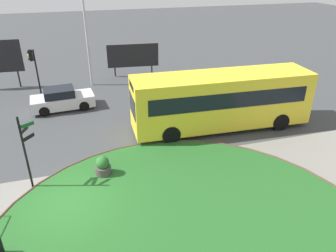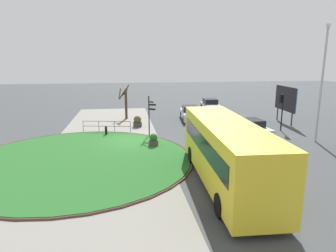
{
  "view_description": "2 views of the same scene",
  "coord_description": "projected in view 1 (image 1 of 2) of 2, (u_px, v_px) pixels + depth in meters",
  "views": [
    {
      "loc": [
        0.94,
        -10.99,
        8.66
      ],
      "look_at": [
        4.76,
        1.88,
        1.89
      ],
      "focal_mm": 34.67,
      "sensor_mm": 36.0,
      "label": 1
    },
    {
      "loc": [
        22.34,
        -0.48,
        6.25
      ],
      "look_at": [
        4.4,
        2.19,
        2.15
      ],
      "focal_mm": 31.48,
      "sensor_mm": 36.0,
      "label": 2
    }
  ],
  "objects": [
    {
      "name": "lamppost_tall",
      "position": [
        85.0,
        24.0,
        23.64
      ],
      "size": [
        0.32,
        0.32,
        8.76
      ],
      "color": "#B7B7BC",
      "rests_on": "ground"
    },
    {
      "name": "traffic_light_near",
      "position": [
        33.0,
        62.0,
        22.95
      ],
      "size": [
        0.49,
        0.31,
        3.26
      ],
      "rotation": [
        0.0,
        0.0,
        3.35
      ],
      "color": "black",
      "rests_on": "ground"
    },
    {
      "name": "bus_yellow",
      "position": [
        221.0,
        100.0,
        18.36
      ],
      "size": [
        10.25,
        2.94,
        3.22
      ],
      "rotation": [
        0.0,
        0.0,
        3.1
      ],
      "color": "yellow",
      "rests_on": "ground"
    },
    {
      "name": "signpost_directional",
      "position": [
        26.0,
        148.0,
        13.16
      ],
      "size": [
        0.57,
        0.61,
        3.39
      ],
      "color": "black",
      "rests_on": "ground"
    },
    {
      "name": "grass_island",
      "position": [
        190.0,
        245.0,
        11.05
      ],
      "size": [
        14.3,
        14.3,
        0.1
      ],
      "primitive_type": "cylinder",
      "color": "#235B23",
      "rests_on": "ground"
    },
    {
      "name": "grass_kerb_ring",
      "position": [
        190.0,
        245.0,
        11.04
      ],
      "size": [
        14.61,
        14.61,
        0.11
      ],
      "primitive_type": "torus",
      "color": "brown",
      "rests_on": "ground"
    },
    {
      "name": "ground",
      "position": [
        68.0,
        203.0,
        13.06
      ],
      "size": [
        120.0,
        120.0,
        0.0
      ],
      "primitive_type": "plane",
      "color": "#3D3F42"
    },
    {
      "name": "car_near_lane",
      "position": [
        62.0,
        99.0,
        21.24
      ],
      "size": [
        4.09,
        2.03,
        1.43
      ],
      "rotation": [
        0.0,
        0.0,
        0.08
      ],
      "color": "silver",
      "rests_on": "ground"
    },
    {
      "name": "planter_kerbside",
      "position": [
        103.0,
        167.0,
        14.58
      ],
      "size": [
        0.71,
        0.71,
        0.98
      ],
      "color": "#47423D",
      "rests_on": "ground"
    },
    {
      "name": "billboard_left",
      "position": [
        133.0,
        56.0,
        27.2
      ],
      "size": [
        4.28,
        0.56,
        2.68
      ],
      "rotation": [
        0.0,
        0.0,
        -0.1
      ],
      "color": "black",
      "rests_on": "ground"
    },
    {
      "name": "bollard_foreground",
      "position": [
        0.0,
        246.0,
        10.55
      ],
      "size": [
        0.2,
        0.2,
        0.8
      ],
      "color": "black",
      "rests_on": "ground"
    },
    {
      "name": "sidewalk_paving",
      "position": [
        69.0,
        237.0,
        11.42
      ],
      "size": [
        32.0,
        8.16,
        0.02
      ],
      "primitive_type": "cube",
      "color": "gray",
      "rests_on": "ground"
    }
  ]
}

